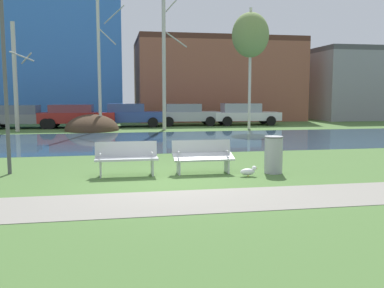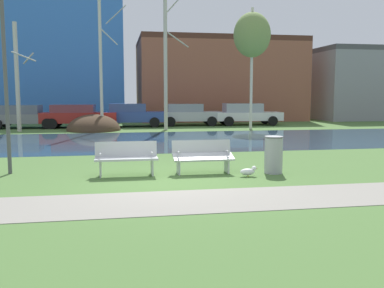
{
  "view_description": "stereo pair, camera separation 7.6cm",
  "coord_description": "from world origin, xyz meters",
  "px_view_note": "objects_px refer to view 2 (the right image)",
  "views": [
    {
      "loc": [
        -1.29,
        -9.94,
        2.1
      ],
      "look_at": [
        0.78,
        1.34,
        0.75
      ],
      "focal_mm": 39.78,
      "sensor_mm": 36.0,
      "label": 1
    },
    {
      "loc": [
        -1.22,
        -9.96,
        2.1
      ],
      "look_at": [
        0.78,
        1.34,
        0.75
      ],
      "focal_mm": 39.78,
      "sensor_mm": 36.0,
      "label": 2
    }
  ],
  "objects_px": {
    "trash_bin": "(274,154)",
    "streetlamp": "(4,45)",
    "bench_right": "(203,156)",
    "parked_wagon_fourth_silver": "(188,114)",
    "bench_left": "(126,158)",
    "parked_van_nearest_grey": "(24,116)",
    "parked_sedan_second_red": "(78,115)",
    "seagull": "(248,171)",
    "parked_hatch_third_blue": "(132,115)",
    "parked_suv_fifth_white": "(246,114)"
  },
  "relations": [
    {
      "from": "trash_bin",
      "to": "parked_sedan_second_red",
      "type": "height_order",
      "value": "parked_sedan_second_red"
    },
    {
      "from": "parked_van_nearest_grey",
      "to": "parked_suv_fifth_white",
      "type": "distance_m",
      "value": 14.31
    },
    {
      "from": "bench_right",
      "to": "parked_sedan_second_red",
      "type": "relative_size",
      "value": 0.34
    },
    {
      "from": "trash_bin",
      "to": "parked_suv_fifth_white",
      "type": "height_order",
      "value": "parked_suv_fifth_white"
    },
    {
      "from": "bench_right",
      "to": "trash_bin",
      "type": "distance_m",
      "value": 1.89
    },
    {
      "from": "parked_hatch_third_blue",
      "to": "parked_wagon_fourth_silver",
      "type": "xyz_separation_m",
      "value": [
        3.78,
        0.38,
        -0.01
      ]
    },
    {
      "from": "parked_hatch_third_blue",
      "to": "parked_wagon_fourth_silver",
      "type": "relative_size",
      "value": 0.99
    },
    {
      "from": "parked_van_nearest_grey",
      "to": "parked_wagon_fourth_silver",
      "type": "bearing_deg",
      "value": 2.84
    },
    {
      "from": "streetlamp",
      "to": "parked_sedan_second_red",
      "type": "relative_size",
      "value": 1.05
    },
    {
      "from": "streetlamp",
      "to": "parked_hatch_third_blue",
      "type": "height_order",
      "value": "streetlamp"
    },
    {
      "from": "bench_right",
      "to": "parked_hatch_third_blue",
      "type": "bearing_deg",
      "value": 94.41
    },
    {
      "from": "trash_bin",
      "to": "seagull",
      "type": "bearing_deg",
      "value": -156.56
    },
    {
      "from": "trash_bin",
      "to": "streetlamp",
      "type": "height_order",
      "value": "streetlamp"
    },
    {
      "from": "streetlamp",
      "to": "parked_hatch_third_blue",
      "type": "distance_m",
      "value": 16.62
    },
    {
      "from": "seagull",
      "to": "parked_hatch_third_blue",
      "type": "bearing_deg",
      "value": 97.67
    },
    {
      "from": "streetlamp",
      "to": "trash_bin",
      "type": "bearing_deg",
      "value": -9.34
    },
    {
      "from": "parked_hatch_third_blue",
      "to": "parked_van_nearest_grey",
      "type": "bearing_deg",
      "value": -178.79
    },
    {
      "from": "bench_left",
      "to": "parked_hatch_third_blue",
      "type": "height_order",
      "value": "parked_hatch_third_blue"
    },
    {
      "from": "parked_suv_fifth_white",
      "to": "parked_wagon_fourth_silver",
      "type": "bearing_deg",
      "value": 176.0
    },
    {
      "from": "streetlamp",
      "to": "parked_sedan_second_red",
      "type": "height_order",
      "value": "streetlamp"
    },
    {
      "from": "bench_right",
      "to": "parked_wagon_fourth_silver",
      "type": "bearing_deg",
      "value": 81.75
    },
    {
      "from": "bench_right",
      "to": "trash_bin",
      "type": "relative_size",
      "value": 1.62
    },
    {
      "from": "parked_wagon_fourth_silver",
      "to": "parked_van_nearest_grey",
      "type": "bearing_deg",
      "value": -177.16
    },
    {
      "from": "seagull",
      "to": "streetlamp",
      "type": "relative_size",
      "value": 0.1
    },
    {
      "from": "trash_bin",
      "to": "parked_suv_fifth_white",
      "type": "xyz_separation_m",
      "value": [
        4.57,
        17.22,
        0.26
      ]
    },
    {
      "from": "bench_right",
      "to": "parked_sedan_second_red",
      "type": "height_order",
      "value": "parked_sedan_second_red"
    },
    {
      "from": "streetlamp",
      "to": "parked_hatch_third_blue",
      "type": "bearing_deg",
      "value": 76.79
    },
    {
      "from": "seagull",
      "to": "bench_right",
      "type": "bearing_deg",
      "value": 147.32
    },
    {
      "from": "seagull",
      "to": "parked_hatch_third_blue",
      "type": "distance_m",
      "value": 17.64
    },
    {
      "from": "bench_left",
      "to": "seagull",
      "type": "xyz_separation_m",
      "value": [
        3.07,
        -0.68,
        -0.34
      ]
    },
    {
      "from": "bench_left",
      "to": "streetlamp",
      "type": "distance_m",
      "value": 4.25
    },
    {
      "from": "bench_left",
      "to": "parked_van_nearest_grey",
      "type": "bearing_deg",
      "value": 109.44
    },
    {
      "from": "bench_right",
      "to": "parked_sedan_second_red",
      "type": "bearing_deg",
      "value": 105.7
    },
    {
      "from": "bench_left",
      "to": "bench_right",
      "type": "relative_size",
      "value": 1.0
    },
    {
      "from": "parked_van_nearest_grey",
      "to": "parked_sedan_second_red",
      "type": "distance_m",
      "value": 3.26
    },
    {
      "from": "parked_van_nearest_grey",
      "to": "parked_hatch_third_blue",
      "type": "relative_size",
      "value": 1.07
    },
    {
      "from": "bench_right",
      "to": "streetlamp",
      "type": "relative_size",
      "value": 0.32
    },
    {
      "from": "bench_right",
      "to": "seagull",
      "type": "bearing_deg",
      "value": -32.68
    },
    {
      "from": "bench_right",
      "to": "seagull",
      "type": "relative_size",
      "value": 3.39
    },
    {
      "from": "parked_van_nearest_grey",
      "to": "parked_hatch_third_blue",
      "type": "height_order",
      "value": "parked_hatch_third_blue"
    },
    {
      "from": "trash_bin",
      "to": "parked_hatch_third_blue",
      "type": "xyz_separation_m",
      "value": [
        -3.15,
        17.12,
        0.27
      ]
    },
    {
      "from": "streetlamp",
      "to": "parked_van_nearest_grey",
      "type": "bearing_deg",
      "value": 100.16
    },
    {
      "from": "parked_van_nearest_grey",
      "to": "parked_wagon_fourth_silver",
      "type": "xyz_separation_m",
      "value": [
        10.37,
        0.51,
        0.01
      ]
    },
    {
      "from": "parked_sedan_second_red",
      "to": "parked_suv_fifth_white",
      "type": "distance_m",
      "value": 11.07
    },
    {
      "from": "trash_bin",
      "to": "seagull",
      "type": "relative_size",
      "value": 2.09
    },
    {
      "from": "parked_sedan_second_red",
      "to": "parked_wagon_fourth_silver",
      "type": "bearing_deg",
      "value": 5.44
    },
    {
      "from": "seagull",
      "to": "parked_sedan_second_red",
      "type": "relative_size",
      "value": 0.1
    },
    {
      "from": "bench_right",
      "to": "parked_suv_fifth_white",
      "type": "relative_size",
      "value": 0.35
    },
    {
      "from": "parked_hatch_third_blue",
      "to": "parked_suv_fifth_white",
      "type": "bearing_deg",
      "value": 0.74
    },
    {
      "from": "parked_suv_fifth_white",
      "to": "trash_bin",
      "type": "bearing_deg",
      "value": -104.87
    }
  ]
}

